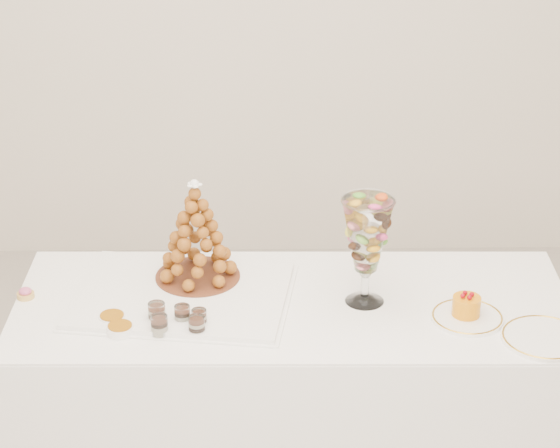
{
  "coord_description": "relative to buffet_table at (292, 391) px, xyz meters",
  "views": [
    {
      "loc": [
        0.02,
        -2.7,
        2.41
      ],
      "look_at": [
        0.06,
        0.22,
        1.0
      ],
      "focal_mm": 70.0,
      "sensor_mm": 36.0,
      "label": 1
    }
  ],
  "objects": [
    {
      "name": "verrine_a",
      "position": [
        -0.42,
        -0.12,
        0.37
      ],
      "size": [
        0.06,
        0.06,
        0.07
      ],
      "primitive_type": "cylinder",
      "rotation": [
        0.0,
        0.0,
        -0.22
      ],
      "color": "white",
      "rests_on": "buffet_table"
    },
    {
      "name": "spare_plate",
      "position": [
        0.75,
        -0.23,
        0.34
      ],
      "size": [
        0.26,
        0.26,
        0.01
      ],
      "primitive_type": "cylinder",
      "color": "white",
      "rests_on": "buffet_table"
    },
    {
      "name": "mousse_cake",
      "position": [
        0.53,
        -0.1,
        0.38
      ],
      "size": [
        0.09,
        0.09,
        0.08
      ],
      "color": "orange",
      "rests_on": "cake_plate"
    },
    {
      "name": "verrine_d",
      "position": [
        -0.41,
        -0.19,
        0.37
      ],
      "size": [
        0.06,
        0.06,
        0.07
      ],
      "primitive_type": "cylinder",
      "rotation": [
        0.0,
        0.0,
        -0.09
      ],
      "color": "white",
      "rests_on": "buffet_table"
    },
    {
      "name": "ramekin_back",
      "position": [
        -0.56,
        -0.12,
        0.35
      ],
      "size": [
        0.08,
        0.08,
        0.03
      ],
      "primitive_type": "cylinder",
      "color": "white",
      "rests_on": "buffet_table"
    },
    {
      "name": "verrine_b",
      "position": [
        -0.34,
        -0.13,
        0.37
      ],
      "size": [
        0.05,
        0.05,
        0.07
      ],
      "primitive_type": "cylinder",
      "rotation": [
        0.0,
        0.0,
        -0.02
      ],
      "color": "white",
      "rests_on": "buffet_table"
    },
    {
      "name": "ramekin_front",
      "position": [
        -0.53,
        -0.18,
        0.35
      ],
      "size": [
        0.08,
        0.08,
        0.03
      ],
      "primitive_type": "cylinder",
      "color": "white",
      "rests_on": "buffet_table"
    },
    {
      "name": "lace_tray",
      "position": [
        -0.35,
        0.03,
        0.35
      ],
      "size": [
        0.73,
        0.59,
        0.02
      ],
      "primitive_type": "cube",
      "rotation": [
        0.0,
        0.0,
        -0.14
      ],
      "color": "white",
      "rests_on": "buffet_table"
    },
    {
      "name": "verrine_c",
      "position": [
        -0.29,
        -0.15,
        0.37
      ],
      "size": [
        0.06,
        0.06,
        0.06
      ],
      "primitive_type": "cylinder",
      "rotation": [
        0.0,
        0.0,
        -0.25
      ],
      "color": "white",
      "rests_on": "buffet_table"
    },
    {
      "name": "croquembouche",
      "position": [
        -0.31,
        0.14,
        0.53
      ],
      "size": [
        0.28,
        0.28,
        0.35
      ],
      "rotation": [
        0.0,
        0.0,
        -0.02
      ],
      "color": "brown",
      "rests_on": "lace_tray"
    },
    {
      "name": "cake_plate",
      "position": [
        0.54,
        -0.11,
        0.34
      ],
      "size": [
        0.22,
        0.22,
        0.01
      ],
      "primitive_type": "cylinder",
      "color": "white",
      "rests_on": "buffet_table"
    },
    {
      "name": "buffet_table",
      "position": [
        0.0,
        0.0,
        0.0
      ],
      "size": [
        1.79,
        0.74,
        0.68
      ],
      "rotation": [
        0.0,
        0.0,
        -0.02
      ],
      "color": "white",
      "rests_on": "ground"
    },
    {
      "name": "pink_tart",
      "position": [
        -0.86,
        0.05,
        0.35
      ],
      "size": [
        0.06,
        0.06,
        0.04
      ],
      "color": "tan",
      "rests_on": "buffet_table"
    },
    {
      "name": "macaron_vase",
      "position": [
        0.23,
        0.01,
        0.57
      ],
      "size": [
        0.16,
        0.16,
        0.35
      ],
      "color": "white",
      "rests_on": "buffet_table"
    },
    {
      "name": "verrine_e",
      "position": [
        -0.29,
        -0.2,
        0.37
      ],
      "size": [
        0.06,
        0.06,
        0.07
      ],
      "primitive_type": "cylinder",
      "rotation": [
        0.0,
        0.0,
        0.33
      ],
      "color": "white",
      "rests_on": "buffet_table"
    }
  ]
}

